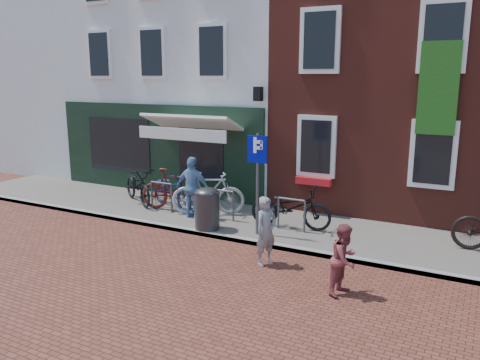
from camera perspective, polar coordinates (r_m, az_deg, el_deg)
The scene contains 15 objects.
ground at distance 11.38m, azimuth 1.42°, elevation -7.76°, with size 80.00×80.00×0.00m, color brown.
sidewalk at distance 12.31m, azimuth 8.76°, elevation -6.08°, with size 24.00×3.00×0.10m, color slate.
building_stucco at distance 19.24m, azimuth -2.71°, elevation 14.05°, with size 8.00×8.00×9.00m, color silver.
building_brick_mid at distance 16.85m, azimuth 19.08°, elevation 15.37°, with size 6.00×8.00×10.00m, color maroon.
filler_left at distance 23.93m, azimuth -18.82°, elevation 13.07°, with size 7.00×8.00×9.00m, color silver.
litter_bin at distance 12.09m, azimuth -3.93°, elevation -3.13°, with size 0.62×0.62×1.14m.
parking_sign at distance 11.42m, azimuth 2.07°, elevation 1.60°, with size 0.50×0.08×2.47m.
woman at distance 10.07m, azimuth 3.11°, elevation -6.06°, with size 0.53×0.35×1.46m, color gray.
boy at distance 8.96m, azimuth 12.30°, elevation -9.19°, with size 0.64×0.50×1.32m, color brown.
cafe_person at distance 13.04m, azimuth -5.65°, elevation -0.89°, with size 0.98×0.41×1.68m, color #6A95BF.
bicycle_0 at distance 14.92m, azimuth -12.03°, elevation -0.58°, with size 0.73×2.09×1.10m, color black.
bicycle_1 at distance 13.86m, azimuth -7.78°, elevation -1.13°, with size 0.57×2.03×1.22m, color #591913.
bicycle_2 at distance 14.20m, azimuth -8.09°, elevation -1.07°, with size 0.73×2.09×1.10m, color navy.
bicycle_3 at distance 13.37m, azimuth -3.81°, elevation -1.55°, with size 0.57×2.03×1.22m, color #A7A7A9.
bicycle_4 at distance 12.23m, azimuth 6.03°, elevation -3.19°, with size 0.73×2.09×1.10m, color black.
Camera 1 is at (4.73, -9.59, 3.89)m, focal length 35.93 mm.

